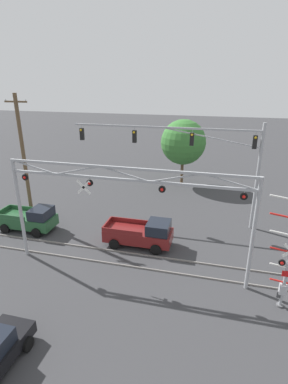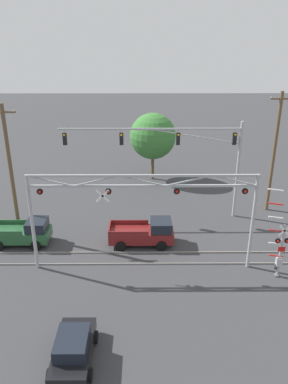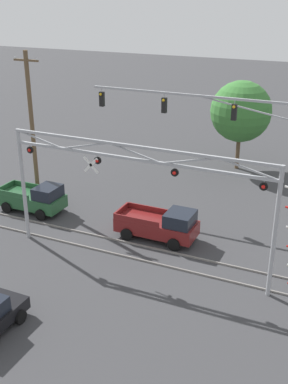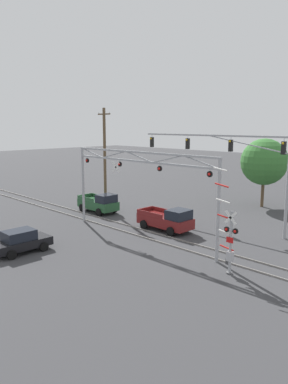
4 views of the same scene
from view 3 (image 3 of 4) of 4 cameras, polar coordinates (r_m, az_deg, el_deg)
name	(u,v)px [view 3 (image 3 of 4)]	position (r m, az deg, el deg)	size (l,w,h in m)	color
rail_track_near	(138,259)	(26.09, -0.72, -7.98)	(80.00, 0.08, 0.10)	gray
rail_track_far	(149,247)	(27.22, 0.58, -6.58)	(80.00, 0.08, 0.10)	gray
crossing_gantry	(135,179)	(23.79, -1.11, 1.57)	(14.18, 0.27, 6.54)	#9EA0A5
traffic_signal_span	(248,129)	(29.26, 12.26, 7.31)	(14.50, 0.39, 8.14)	#9EA0A5
pickup_truck_lead	(161,225)	(27.82, 1.99, -3.89)	(4.70, 2.13, 1.92)	maroon
pickup_truck_following	(35,198)	(32.05, -12.82, -0.74)	(4.33, 2.13, 1.92)	#23512D
utility_pole_left	(32,128)	(32.14, -13.10, 7.37)	(1.80, 0.28, 10.06)	brown
background_tree_beyond_span	(241,112)	(38.72, 11.41, 9.34)	(4.77, 4.77, 7.08)	brown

